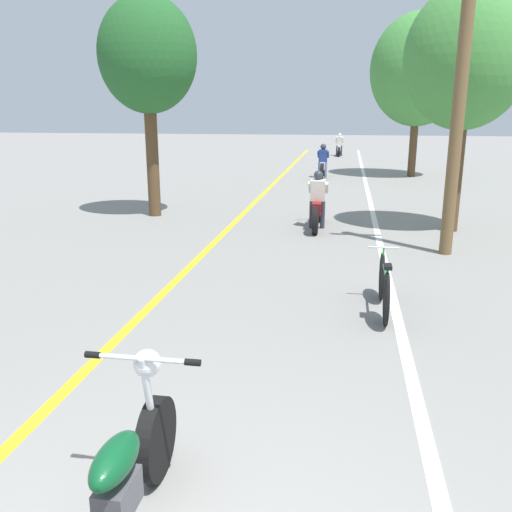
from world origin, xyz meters
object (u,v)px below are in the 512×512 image
object	(u,v)px
roadside_tree_left	(147,57)
motorcycle_rider_far	(339,147)
utility_pole	(459,99)
roadside_tree_right_far	(419,70)
roadside_tree_right_near	(466,59)
motorcycle_rider_mid	(323,165)
motorcycle_foreground	(120,483)
motorcycle_rider_lead	(317,206)
bicycle_parked	(384,286)

from	to	relation	value
roadside_tree_left	motorcycle_rider_far	size ratio (longest dim) A/B	2.65
utility_pole	roadside_tree_right_far	size ratio (longest dim) A/B	0.87
roadside_tree_left	roadside_tree_right_near	bearing A→B (deg)	-5.09
roadside_tree_left	motorcycle_rider_mid	size ratio (longest dim) A/B	2.62
motorcycle_foreground	motorcycle_rider_lead	xyz separation A→B (m)	(0.71, 10.05, 0.08)
roadside_tree_right_near	roadside_tree_right_far	bearing A→B (deg)	88.63
utility_pole	roadside_tree_left	size ratio (longest dim) A/B	1.03
motorcycle_foreground	motorcycle_rider_lead	distance (m)	10.08
roadside_tree_right_far	roadside_tree_left	size ratio (longest dim) A/B	1.19
roadside_tree_right_near	motorcycle_rider_far	xyz separation A→B (m)	(-2.93, 21.01, -3.29)
roadside_tree_left	motorcycle_rider_lead	size ratio (longest dim) A/B	2.58
motorcycle_foreground	bicycle_parked	world-z (taller)	motorcycle_foreground
roadside_tree_right_far	bicycle_parked	distance (m)	17.06
roadside_tree_right_near	bicycle_parked	world-z (taller)	roadside_tree_right_near
utility_pole	roadside_tree_left	world-z (taller)	utility_pole
roadside_tree_right_near	motorcycle_foreground	xyz separation A→B (m)	(-3.82, -10.24, -3.37)
roadside_tree_left	utility_pole	bearing A→B (deg)	-22.43
motorcycle_rider_far	bicycle_parked	size ratio (longest dim) A/B	1.21
roadside_tree_right_far	motorcycle_foreground	world-z (taller)	roadside_tree_right_far
roadside_tree_right_far	roadside_tree_left	distance (m)	12.76
motorcycle_rider_mid	roadside_tree_left	bearing A→B (deg)	-114.18
roadside_tree_left	motorcycle_rider_mid	bearing A→B (deg)	65.82
utility_pole	motorcycle_foreground	distance (m)	9.03
motorcycle_foreground	motorcycle_rider_far	size ratio (longest dim) A/B	0.99
roadside_tree_right_far	roadside_tree_left	xyz separation A→B (m)	(-7.75, -10.14, -0.27)
motorcycle_foreground	motorcycle_rider_mid	distance (m)	19.94
roadside_tree_left	motorcycle_rider_mid	xyz separation A→B (m)	(4.06, 9.03, -3.49)
roadside_tree_right_far	motorcycle_rider_mid	bearing A→B (deg)	-163.26
motorcycle_rider_mid	motorcycle_rider_far	xyz separation A→B (m)	(0.50, 11.31, -0.02)
roadside_tree_right_far	motorcycle_rider_mid	world-z (taller)	roadside_tree_right_far
roadside_tree_left	motorcycle_foreground	bearing A→B (deg)	-71.44
motorcycle_rider_lead	motorcycle_rider_mid	world-z (taller)	motorcycle_rider_mid
roadside_tree_right_far	motorcycle_rider_far	distance (m)	11.34
utility_pole	roadside_tree_right_far	xyz separation A→B (m)	(0.73, 13.04, 1.36)
motorcycle_rider_lead	motorcycle_rider_far	size ratio (longest dim) A/B	1.03
roadside_tree_left	roadside_tree_right_far	bearing A→B (deg)	52.63
bicycle_parked	motorcycle_rider_mid	bearing A→B (deg)	95.75
motorcycle_rider_lead	bicycle_parked	xyz separation A→B (m)	(1.23, -5.47, -0.14)
roadside_tree_left	motorcycle_rider_far	world-z (taller)	roadside_tree_left
roadside_tree_right_far	motorcycle_rider_mid	xyz separation A→B (m)	(-3.69, -1.11, -3.76)
motorcycle_foreground	roadside_tree_left	bearing A→B (deg)	108.56
bicycle_parked	motorcycle_rider_lead	bearing A→B (deg)	102.65
utility_pole	motorcycle_rider_far	size ratio (longest dim) A/B	2.74
roadside_tree_right_far	roadside_tree_right_near	bearing A→B (deg)	-91.37
utility_pole	motorcycle_rider_far	bearing A→B (deg)	96.04
utility_pole	motorcycle_rider_far	distance (m)	23.49
motorcycle_foreground	bicycle_parked	size ratio (longest dim) A/B	1.20
motorcycle_rider_far	bicycle_parked	bearing A→B (deg)	-87.75
motorcycle_rider_far	motorcycle_rider_mid	bearing A→B (deg)	-92.52
roadside_tree_right_near	motorcycle_foreground	world-z (taller)	roadside_tree_right_near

